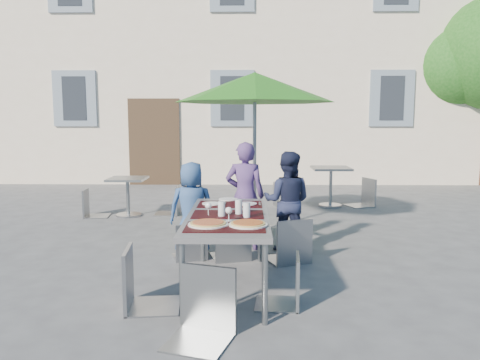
{
  "coord_description": "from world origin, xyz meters",
  "views": [
    {
      "loc": [
        0.41,
        -4.46,
        1.7
      ],
      "look_at": [
        0.31,
        0.99,
        0.98
      ],
      "focal_mm": 35.0,
      "sensor_mm": 36.0,
      "label": 1
    }
  ],
  "objects_px": {
    "pizza_near_left": "(208,223)",
    "cafe_table_1": "(331,179)",
    "bg_chair_l_1": "(281,180)",
    "child_2": "(287,201)",
    "pizza_near_right": "(248,224)",
    "patio_umbrella": "(255,89)",
    "bg_chair_r_1": "(365,175)",
    "child_0": "(192,208)",
    "chair_4": "(287,251)",
    "bg_chair_r_0": "(172,183)",
    "chair_2": "(291,213)",
    "bg_chair_l_0": "(91,186)",
    "child_1": "(245,196)",
    "chair_3": "(139,241)",
    "cafe_table_0": "(128,191)",
    "chair_1": "(232,213)",
    "dining_table": "(228,220)",
    "chair_5": "(203,261)",
    "chair_0": "(190,219)"
  },
  "relations": [
    {
      "from": "bg_chair_r_1",
      "to": "cafe_table_0",
      "type": "bearing_deg",
      "value": -166.5
    },
    {
      "from": "bg_chair_r_1",
      "to": "chair_3",
      "type": "bearing_deg",
      "value": -122.72
    },
    {
      "from": "bg_chair_l_1",
      "to": "pizza_near_right",
      "type": "bearing_deg",
      "value": -97.33
    },
    {
      "from": "chair_4",
      "to": "patio_umbrella",
      "type": "bearing_deg",
      "value": 95.4
    },
    {
      "from": "bg_chair_r_0",
      "to": "chair_0",
      "type": "bearing_deg",
      "value": -76.38
    },
    {
      "from": "cafe_table_1",
      "to": "chair_4",
      "type": "bearing_deg",
      "value": -104.28
    },
    {
      "from": "child_1",
      "to": "bg_chair_l_1",
      "type": "bearing_deg",
      "value": -96.12
    },
    {
      "from": "chair_1",
      "to": "chair_3",
      "type": "distance_m",
      "value": 1.65
    },
    {
      "from": "chair_0",
      "to": "bg_chair_r_1",
      "type": "relative_size",
      "value": 0.85
    },
    {
      "from": "chair_4",
      "to": "bg_chair_l_0",
      "type": "relative_size",
      "value": 0.97
    },
    {
      "from": "pizza_near_right",
      "to": "chair_1",
      "type": "xyz_separation_m",
      "value": [
        -0.2,
        1.41,
        -0.19
      ]
    },
    {
      "from": "pizza_near_right",
      "to": "chair_0",
      "type": "bearing_deg",
      "value": 116.18
    },
    {
      "from": "chair_2",
      "to": "bg_chair_r_1",
      "type": "xyz_separation_m",
      "value": [
        1.77,
        3.68,
        -0.0
      ]
    },
    {
      "from": "chair_1",
      "to": "chair_3",
      "type": "bearing_deg",
      "value": -117.76
    },
    {
      "from": "dining_table",
      "to": "chair_4",
      "type": "relative_size",
      "value": 2.1
    },
    {
      "from": "bg_chair_r_0",
      "to": "chair_2",
      "type": "bearing_deg",
      "value": -56.57
    },
    {
      "from": "chair_2",
      "to": "chair_4",
      "type": "distance_m",
      "value": 1.29
    },
    {
      "from": "patio_umbrella",
      "to": "bg_chair_l_0",
      "type": "relative_size",
      "value": 2.59
    },
    {
      "from": "child_0",
      "to": "child_2",
      "type": "distance_m",
      "value": 1.22
    },
    {
      "from": "chair_0",
      "to": "bg_chair_l_1",
      "type": "relative_size",
      "value": 0.99
    },
    {
      "from": "bg_chair_r_1",
      "to": "child_1",
      "type": "bearing_deg",
      "value": -127.04
    },
    {
      "from": "cafe_table_0",
      "to": "bg_chair_l_0",
      "type": "distance_m",
      "value": 0.64
    },
    {
      "from": "child_2",
      "to": "bg_chair_l_0",
      "type": "xyz_separation_m",
      "value": [
        -3.23,
        2.04,
        -0.11
      ]
    },
    {
      "from": "pizza_near_left",
      "to": "bg_chair_l_1",
      "type": "distance_m",
      "value": 5.01
    },
    {
      "from": "child_2",
      "to": "cafe_table_1",
      "type": "xyz_separation_m",
      "value": [
        1.09,
        3.05,
        -0.11
      ]
    },
    {
      "from": "child_1",
      "to": "chair_5",
      "type": "distance_m",
      "value": 2.55
    },
    {
      "from": "chair_1",
      "to": "chair_2",
      "type": "xyz_separation_m",
      "value": [
        0.7,
        -0.1,
        0.02
      ]
    },
    {
      "from": "dining_table",
      "to": "chair_1",
      "type": "relative_size",
      "value": 1.88
    },
    {
      "from": "child_0",
      "to": "cafe_table_1",
      "type": "distance_m",
      "value": 3.98
    },
    {
      "from": "pizza_near_right",
      "to": "chair_3",
      "type": "relative_size",
      "value": 0.33
    },
    {
      "from": "bg_chair_l_1",
      "to": "patio_umbrella",
      "type": "bearing_deg",
      "value": -104.47
    },
    {
      "from": "pizza_near_right",
      "to": "chair_5",
      "type": "relative_size",
      "value": 0.34
    },
    {
      "from": "chair_2",
      "to": "chair_0",
      "type": "bearing_deg",
      "value": 174.83
    },
    {
      "from": "cafe_table_0",
      "to": "child_0",
      "type": "bearing_deg",
      "value": -58.53
    },
    {
      "from": "cafe_table_0",
      "to": "cafe_table_1",
      "type": "height_order",
      "value": "cafe_table_1"
    },
    {
      "from": "pizza_near_right",
      "to": "bg_chair_r_1",
      "type": "distance_m",
      "value": 5.48
    },
    {
      "from": "bg_chair_r_1",
      "to": "chair_5",
      "type": "bearing_deg",
      "value": -115.03
    },
    {
      "from": "pizza_near_left",
      "to": "child_2",
      "type": "bearing_deg",
      "value": 64.97
    },
    {
      "from": "pizza_near_left",
      "to": "cafe_table_1",
      "type": "xyz_separation_m",
      "value": [
        1.95,
        4.89,
        -0.24
      ]
    },
    {
      "from": "pizza_near_left",
      "to": "cafe_table_1",
      "type": "height_order",
      "value": "pizza_near_left"
    },
    {
      "from": "bg_chair_l_0",
      "to": "cafe_table_1",
      "type": "relative_size",
      "value": 1.19
    },
    {
      "from": "pizza_near_right",
      "to": "patio_umbrella",
      "type": "height_order",
      "value": "patio_umbrella"
    },
    {
      "from": "child_1",
      "to": "bg_chair_l_0",
      "type": "height_order",
      "value": "child_1"
    },
    {
      "from": "child_1",
      "to": "child_0",
      "type": "bearing_deg",
      "value": 28.87
    },
    {
      "from": "chair_1",
      "to": "cafe_table_1",
      "type": "xyz_separation_m",
      "value": [
        1.79,
        3.49,
        -0.05
      ]
    },
    {
      "from": "chair_2",
      "to": "chair_3",
      "type": "distance_m",
      "value": 2.0
    },
    {
      "from": "chair_4",
      "to": "pizza_near_right",
      "type": "bearing_deg",
      "value": -174.49
    },
    {
      "from": "chair_0",
      "to": "bg_chair_r_0",
      "type": "bearing_deg",
      "value": 103.62
    },
    {
      "from": "bg_chair_l_1",
      "to": "child_2",
      "type": "bearing_deg",
      "value": -92.42
    },
    {
      "from": "dining_table",
      "to": "chair_5",
      "type": "height_order",
      "value": "chair_5"
    }
  ]
}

